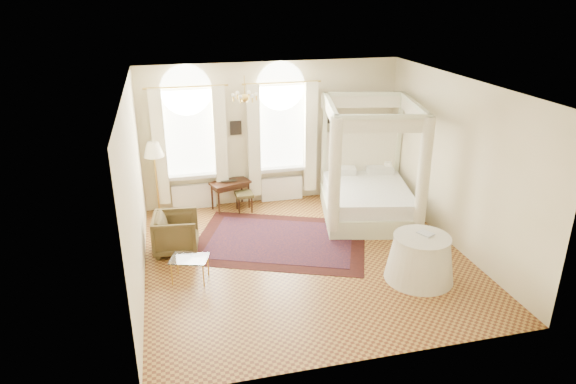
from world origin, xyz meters
name	(u,v)px	position (x,y,z in m)	size (l,w,h in m)	color
ground	(306,257)	(0.00, 0.00, 0.00)	(6.00, 6.00, 0.00)	#A67730
room_walls	(308,159)	(0.00, 0.00, 1.98)	(6.00, 6.00, 6.00)	#FFEAC2
window_left	(190,148)	(-1.90, 2.87, 1.49)	(1.62, 0.27, 3.29)	white
window_right	(282,141)	(0.20, 2.87, 1.49)	(1.62, 0.27, 3.29)	white
chandelier	(245,97)	(-0.90, 1.20, 2.91)	(0.51, 0.45, 0.50)	gold
wall_pictures	(276,124)	(0.09, 2.97, 1.89)	(2.54, 0.03, 0.39)	black
canopy_bed	(367,192)	(1.83, 1.49, 0.59)	(2.41, 2.75, 2.60)	beige
nightstand	(386,188)	(2.70, 2.41, 0.27)	(0.38, 0.34, 0.54)	#33190D
nightstand_lamp	(388,167)	(2.70, 2.39, 0.80)	(0.27, 0.27, 0.40)	gold
writing_desk	(230,186)	(-1.07, 2.70, 0.57)	(0.98, 0.73, 0.66)	#33190D
laptop	(228,180)	(-1.10, 2.76, 0.68)	(0.36, 0.23, 0.03)	black
stool	(244,196)	(-0.79, 2.47, 0.37)	(0.40, 0.40, 0.45)	#4A3F20
armchair	(176,233)	(-2.38, 0.87, 0.39)	(0.82, 0.85, 0.77)	#483A1E
coffee_table	(189,260)	(-2.20, -0.29, 0.40)	(0.75, 0.63, 0.44)	silver
floor_lamp	(154,153)	(-2.70, 2.70, 1.47)	(0.44, 0.44, 1.72)	gold
oriental_rug	(281,241)	(-0.32, 0.79, 0.01)	(4.07, 3.55, 0.01)	#3B130E
side_table	(420,258)	(1.74, -1.20, 0.41)	(1.21, 1.21, 0.83)	beige
book	(422,235)	(1.75, -1.17, 0.84)	(0.20, 0.26, 0.02)	black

